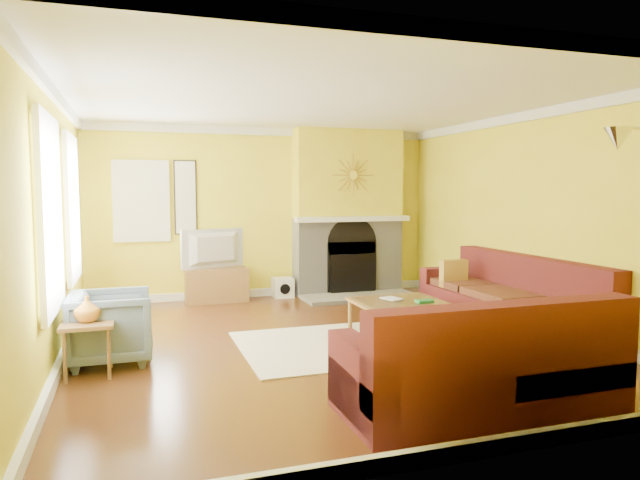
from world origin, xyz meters
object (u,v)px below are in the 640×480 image
object	(u,v)px
media_console	(217,285)
armchair	(111,327)
sectional_sofa	(443,309)
side_table	(88,349)
coffee_table	(402,319)

from	to	relation	value
media_console	armchair	xyz separation A→B (m)	(-1.43, -2.80, 0.10)
sectional_sofa	armchair	xyz separation A→B (m)	(-3.35, 0.67, -0.09)
media_console	side_table	world-z (taller)	media_console
sectional_sofa	side_table	bearing A→B (deg)	175.14
sectional_sofa	side_table	distance (m)	3.55
sectional_sofa	armchair	world-z (taller)	sectional_sofa
armchair	side_table	size ratio (longest dim) A/B	1.56
coffee_table	side_table	distance (m)	3.42
coffee_table	side_table	xyz separation A→B (m)	(-3.39, -0.39, 0.05)
side_table	sectional_sofa	bearing A→B (deg)	-4.86
sectional_sofa	side_table	size ratio (longest dim) A/B	7.77
coffee_table	armchair	world-z (taller)	armchair
sectional_sofa	media_console	world-z (taller)	sectional_sofa
sectional_sofa	media_console	distance (m)	3.97
side_table	armchair	bearing A→B (deg)	62.78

